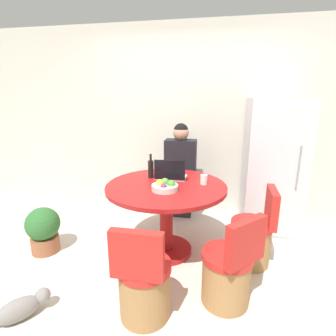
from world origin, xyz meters
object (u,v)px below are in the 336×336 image
potted_plant (43,229)px  dining_table (166,202)px  chair_right_side (253,238)px  fruit_bowl (165,186)px  person_seated (181,168)px  bottle (151,169)px  chair_near_right_corner (228,273)px  cat (22,308)px  laptop (171,175)px  refrigerator (272,166)px  chair_near_camera (144,285)px

potted_plant → dining_table: bearing=10.3°
chair_right_side → fruit_bowl: (-0.87, -0.13, 0.54)m
person_seated → bottle: 0.70m
chair_near_right_corner → cat: 1.61m
bottle → laptop: bearing=-3.7°
chair_right_side → dining_table: bearing=-90.0°
dining_table → bottle: (-0.21, 0.21, 0.30)m
dining_table → chair_right_side: size_ratio=1.54×
refrigerator → dining_table: bearing=-145.4°
laptop → potted_plant: size_ratio=0.65×
laptop → potted_plant: 1.49m
refrigerator → laptop: refrigerator is taller
chair_near_camera → chair_right_side: same height
fruit_bowl → potted_plant: bearing=-176.6°
chair_near_right_corner → person_seated: (-0.59, 1.47, 0.45)m
chair_near_camera → laptop: laptop is taller
refrigerator → chair_near_right_corner: bearing=-110.8°
laptop → fruit_bowl: 0.35m
chair_near_camera → chair_right_side: size_ratio=1.00×
chair_right_side → laptop: size_ratio=2.43×
bottle → cat: bottle is taller
fruit_bowl → bottle: bearing=122.8°
dining_table → laptop: size_ratio=3.74×
refrigerator → chair_right_side: (-0.29, -0.84, -0.54)m
refrigerator → fruit_bowl: bearing=-140.0°
refrigerator → person_seated: bearing=178.6°
chair_near_right_corner → chair_right_side: 0.65m
dining_table → laptop: laptop is taller
fruit_bowl → cat: bearing=-135.1°
cat → bottle: bearing=11.0°
chair_right_side → person_seated: bearing=-133.6°
dining_table → chair_near_right_corner: (0.63, -0.63, -0.30)m
person_seated → laptop: size_ratio=4.00×
fruit_bowl → dining_table: bearing=98.0°
person_seated → cat: size_ratio=3.56×
fruit_bowl → potted_plant: (-1.33, -0.08, -0.54)m
chair_near_camera → bottle: 1.27m
chair_near_camera → laptop: bearing=-90.7°
dining_table → fruit_bowl: (0.02, -0.16, 0.24)m
fruit_bowl → potted_plant: fruit_bowl is taller
chair_right_side → potted_plant: chair_right_side is taller
fruit_bowl → cat: size_ratio=0.69×
person_seated → potted_plant: (-1.34, -1.08, -0.45)m
dining_table → chair_right_side: (0.89, -0.03, -0.30)m
dining_table → person_seated: bearing=87.6°
chair_near_camera → person_seated: (0.03, 1.73, 0.45)m
chair_near_camera → person_seated: person_seated is taller
chair_right_side → potted_plant: size_ratio=1.58×
bottle → cat: size_ratio=0.72×
cat → potted_plant: bearing=64.2°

